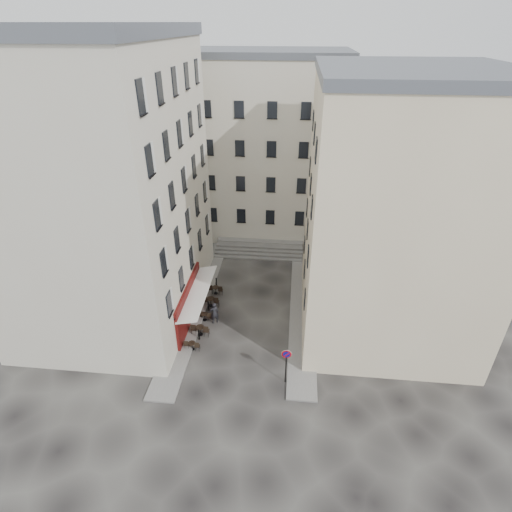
# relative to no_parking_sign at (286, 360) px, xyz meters

# --- Properties ---
(ground) EXTENTS (90.00, 90.00, 0.00)m
(ground) POSITION_rel_no_parking_sign_xyz_m (-3.39, 4.47, -2.00)
(ground) COLOR black
(ground) RESTS_ON ground
(sidewalk_left) EXTENTS (2.00, 22.00, 0.12)m
(sidewalk_left) POSITION_rel_no_parking_sign_xyz_m (-7.89, 8.47, -1.94)
(sidewalk_left) COLOR slate
(sidewalk_left) RESTS_ON ground
(sidewalk_right) EXTENTS (2.00, 18.00, 0.12)m
(sidewalk_right) POSITION_rel_no_parking_sign_xyz_m (1.11, 7.47, -1.94)
(sidewalk_right) COLOR slate
(sidewalk_right) RESTS_ON ground
(building_left) EXTENTS (12.20, 16.20, 20.60)m
(building_left) POSITION_rel_no_parking_sign_xyz_m (-13.89, 7.47, 8.31)
(building_left) COLOR beige
(building_left) RESTS_ON ground
(building_right) EXTENTS (12.20, 14.20, 18.60)m
(building_right) POSITION_rel_no_parking_sign_xyz_m (7.11, 7.97, 7.31)
(building_right) COLOR beige
(building_right) RESTS_ON ground
(building_back) EXTENTS (18.20, 10.20, 18.60)m
(building_back) POSITION_rel_no_parking_sign_xyz_m (-4.39, 23.47, 7.31)
(building_back) COLOR beige
(building_back) RESTS_ON ground
(cafe_storefront) EXTENTS (1.74, 7.30, 3.50)m
(cafe_storefront) POSITION_rel_no_parking_sign_xyz_m (-7.70, 5.47, -0.12)
(cafe_storefront) COLOR #400909
(cafe_storefront) RESTS_ON ground
(stone_steps) EXTENTS (9.00, 3.15, 0.80)m
(stone_steps) POSITION_rel_no_parking_sign_xyz_m (-3.39, 17.05, -1.60)
(stone_steps) COLOR #5A5855
(stone_steps) RESTS_ON ground
(bollard_near) EXTENTS (0.12, 0.12, 0.98)m
(bollard_near) POSITION_rel_no_parking_sign_xyz_m (-6.64, 3.47, -1.47)
(bollard_near) COLOR black
(bollard_near) RESTS_ON ground
(bollard_mid) EXTENTS (0.12, 0.12, 0.98)m
(bollard_mid) POSITION_rel_no_parking_sign_xyz_m (-6.64, 6.97, -1.47)
(bollard_mid) COLOR black
(bollard_mid) RESTS_ON ground
(bollard_far) EXTENTS (0.12, 0.12, 0.98)m
(bollard_far) POSITION_rel_no_parking_sign_xyz_m (-6.64, 10.47, -1.47)
(bollard_far) COLOR black
(bollard_far) RESTS_ON ground
(no_parking_sign) EXTENTS (0.64, 0.11, 2.82)m
(no_parking_sign) POSITION_rel_no_parking_sign_xyz_m (0.00, 0.00, 0.00)
(no_parking_sign) COLOR black
(no_parking_sign) RESTS_ON ground
(bistro_table_a) EXTENTS (1.16, 0.54, 0.81)m
(bistro_table_a) POSITION_rel_no_parking_sign_xyz_m (-6.91, 2.38, -1.58)
(bistro_table_a) COLOR black
(bistro_table_a) RESTS_ON ground
(bistro_table_b) EXTENTS (1.42, 0.66, 1.00)m
(bistro_table_b) POSITION_rel_no_parking_sign_xyz_m (-6.66, 4.00, -1.49)
(bistro_table_b) COLOR black
(bistro_table_b) RESTS_ON ground
(bistro_table_c) EXTENTS (1.18, 0.56, 0.83)m
(bistro_table_c) POSITION_rel_no_parking_sign_xyz_m (-6.70, 5.75, -1.57)
(bistro_table_c) COLOR black
(bistro_table_c) RESTS_ON ground
(bistro_table_d) EXTENTS (1.41, 0.66, 0.99)m
(bistro_table_d) POSITION_rel_no_parking_sign_xyz_m (-6.57, 7.67, -1.49)
(bistro_table_d) COLOR black
(bistro_table_d) RESTS_ON ground
(bistro_table_e) EXTENTS (1.27, 0.60, 0.90)m
(bistro_table_e) POSITION_rel_no_parking_sign_xyz_m (-6.50, 9.44, -1.54)
(bistro_table_e) COLOR black
(bistro_table_e) RESTS_ON ground
(pedestrian) EXTENTS (0.83, 0.73, 1.92)m
(pedestrian) POSITION_rel_no_parking_sign_xyz_m (-5.84, 5.56, -1.04)
(pedestrian) COLOR black
(pedestrian) RESTS_ON ground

